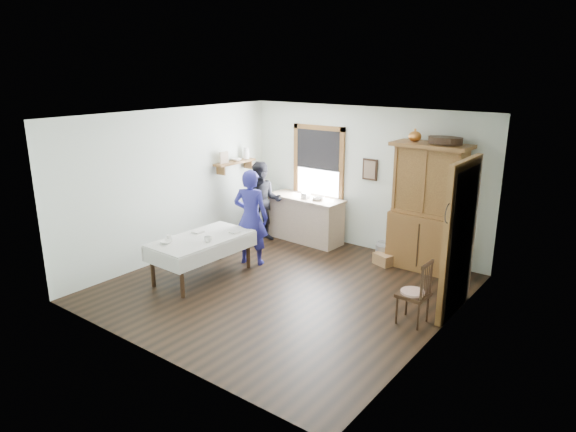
{
  "coord_description": "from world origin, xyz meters",
  "views": [
    {
      "loc": [
        4.6,
        -5.95,
        3.4
      ],
      "look_at": [
        -0.12,
        0.3,
        1.11
      ],
      "focal_mm": 32.0,
      "sensor_mm": 36.0,
      "label": 1
    }
  ],
  "objects": [
    {
      "name": "china_hutch",
      "position": [
        1.43,
        2.16,
        1.09
      ],
      "size": [
        1.29,
        0.62,
        2.19
      ],
      "primitive_type": "cube",
      "rotation": [
        0.0,
        0.0,
        -0.01
      ],
      "color": "brown",
      "rests_on": "room"
    },
    {
      "name": "work_counter",
      "position": [
        -1.06,
        2.13,
        0.45
      ],
      "size": [
        1.61,
        0.68,
        0.9
      ],
      "primitive_type": "cube",
      "rotation": [
        0.0,
        0.0,
        -0.05
      ],
      "color": "tan",
      "rests_on": "room"
    },
    {
      "name": "dining_table",
      "position": [
        -1.35,
        -0.44,
        0.35
      ],
      "size": [
        0.96,
        1.76,
        0.69
      ],
      "primitive_type": "cube",
      "rotation": [
        0.0,
        0.0,
        -0.03
      ],
      "color": "silver",
      "rests_on": "room"
    },
    {
      "name": "woman_blue",
      "position": [
        -1.11,
        0.53,
        0.79
      ],
      "size": [
        0.67,
        0.56,
        1.58
      ],
      "primitive_type": "imported",
      "rotation": [
        0.0,
        0.0,
        3.51
      ],
      "color": "navy",
      "rests_on": "room"
    },
    {
      "name": "wall_shelf",
      "position": [
        -2.37,
        1.54,
        1.57
      ],
      "size": [
        0.24,
        1.0,
        0.44
      ],
      "color": "brown",
      "rests_on": "room"
    },
    {
      "name": "window",
      "position": [
        -1.0,
        2.46,
        1.63
      ],
      "size": [
        1.18,
        0.07,
        1.48
      ],
      "color": "white",
      "rests_on": "room"
    },
    {
      "name": "pail",
      "position": [
        0.7,
        2.07,
        0.15
      ],
      "size": [
        0.27,
        0.27,
        0.29
      ],
      "primitive_type": "cube",
      "rotation": [
        0.0,
        0.0,
        0.01
      ],
      "color": "#A2A4AB",
      "rests_on": "room"
    },
    {
      "name": "framed_picture",
      "position": [
        0.15,
        2.46,
        1.55
      ],
      "size": [
        0.3,
        0.04,
        0.4
      ],
      "primitive_type": "cube",
      "color": "black",
      "rests_on": "room"
    },
    {
      "name": "doorway",
      "position": [
        2.46,
        0.85,
        1.16
      ],
      "size": [
        0.09,
        1.14,
        2.22
      ],
      "color": "#453831",
      "rests_on": "room"
    },
    {
      "name": "spindle_chair",
      "position": [
        2.11,
        0.17,
        0.46
      ],
      "size": [
        0.43,
        0.43,
        0.92
      ],
      "primitive_type": "cube",
      "rotation": [
        0.0,
        0.0,
        -0.02
      ],
      "color": "black",
      "rests_on": "room"
    },
    {
      "name": "figure_dark",
      "position": [
        -1.78,
        1.63,
        0.74
      ],
      "size": [
        0.91,
        0.88,
        1.48
      ],
      "primitive_type": "imported",
      "rotation": [
        0.0,
        0.0,
        0.63
      ],
      "color": "black",
      "rests_on": "room"
    },
    {
      "name": "rug_beater",
      "position": [
        2.45,
        0.3,
        1.72
      ],
      "size": [
        0.01,
        0.27,
        0.27
      ],
      "primitive_type": "torus",
      "rotation": [
        0.0,
        1.57,
        0.0
      ],
      "color": "black",
      "rests_on": "room"
    },
    {
      "name": "table_cup_b",
      "position": [
        -1.66,
        -0.85,
        0.74
      ],
      "size": [
        0.1,
        0.1,
        0.09
      ],
      "primitive_type": "imported",
      "rotation": [
        0.0,
        0.0,
        -0.01
      ],
      "color": "white",
      "rests_on": "dining_table"
    },
    {
      "name": "room",
      "position": [
        0.0,
        0.0,
        1.35
      ],
      "size": [
        5.01,
        5.01,
        2.7
      ],
      "color": "black",
      "rests_on": "ground"
    },
    {
      "name": "counter_bowl",
      "position": [
        -0.73,
        2.07,
        0.94
      ],
      "size": [
        0.26,
        0.26,
        0.06
      ],
      "primitive_type": "imported",
      "rotation": [
        0.0,
        0.0,
        0.33
      ],
      "color": "white",
      "rests_on": "work_counter"
    },
    {
      "name": "counter_book",
      "position": [
        -0.85,
        2.08,
        0.92
      ],
      "size": [
        0.24,
        0.27,
        0.02
      ],
      "primitive_type": "imported",
      "rotation": [
        0.0,
        0.0,
        0.38
      ],
      "color": "#7A6551",
      "rests_on": "work_counter"
    },
    {
      "name": "wicker_basket",
      "position": [
        0.82,
        1.88,
        0.1
      ],
      "size": [
        0.4,
        0.34,
        0.2
      ],
      "primitive_type": "cube",
      "rotation": [
        0.0,
        0.0,
        -0.34
      ],
      "color": "#9A6F45",
      "rests_on": "room"
    },
    {
      "name": "table_bowl",
      "position": [
        -1.58,
        -0.99,
        0.72
      ],
      "size": [
        0.27,
        0.27,
        0.05
      ],
      "primitive_type": "imported",
      "rotation": [
        0.0,
        0.0,
        0.31
      ],
      "color": "white",
      "rests_on": "dining_table"
    },
    {
      "name": "shelf_bowl",
      "position": [
        -2.37,
        1.55,
        1.6
      ],
      "size": [
        0.22,
        0.22,
        0.05
      ],
      "primitive_type": "imported",
      "color": "white",
      "rests_on": "wall_shelf"
    },
    {
      "name": "table_cup_a",
      "position": [
        -1.1,
        -0.54,
        0.74
      ],
      "size": [
        0.15,
        0.15,
        0.1
      ],
      "primitive_type": "imported",
      "rotation": [
        0.0,
        0.0,
        0.17
      ],
      "color": "white",
      "rests_on": "dining_table"
    }
  ]
}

